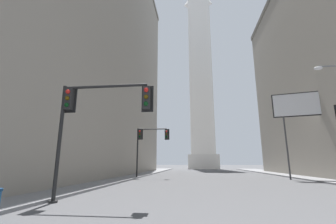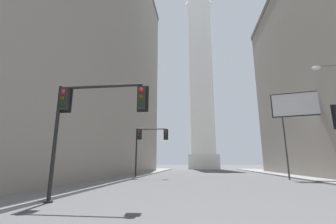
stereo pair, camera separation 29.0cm
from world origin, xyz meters
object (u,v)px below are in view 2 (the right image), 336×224
(traffic_light_near_left, at_px, (87,111))
(billboard_sign, at_px, (303,107))
(obelisk, at_px, (201,72))
(traffic_light_mid_left, at_px, (147,140))

(traffic_light_near_left, bearing_deg, billboard_sign, 42.84)
(obelisk, xyz_separation_m, traffic_light_near_left, (-7.28, -60.16, -27.03))
(traffic_light_near_left, height_order, billboard_sign, billboard_sign)
(traffic_light_near_left, bearing_deg, traffic_light_mid_left, 92.57)
(traffic_light_near_left, xyz_separation_m, billboard_sign, (17.33, 16.07, 3.67))
(traffic_light_mid_left, bearing_deg, billboard_sign, -2.59)
(obelisk, bearing_deg, billboard_sign, -77.16)
(traffic_light_mid_left, relative_size, billboard_sign, 0.62)
(obelisk, bearing_deg, traffic_light_mid_left, -100.53)
(obelisk, distance_m, traffic_light_mid_left, 51.53)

